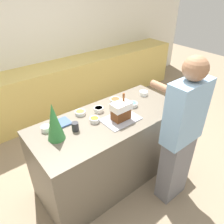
% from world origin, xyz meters
% --- Properties ---
extents(ground_plane, '(12.00, 12.00, 0.00)m').
position_xyz_m(ground_plane, '(0.00, 0.00, 0.00)').
color(ground_plane, gray).
extents(wall_back, '(8.00, 0.05, 2.60)m').
position_xyz_m(wall_back, '(0.00, 2.20, 1.30)').
color(wall_back, white).
rests_on(wall_back, ground_plane).
extents(back_cabinet_block, '(6.00, 0.60, 0.92)m').
position_xyz_m(back_cabinet_block, '(0.00, 1.88, 0.46)').
color(back_cabinet_block, '#DBBC60').
rests_on(back_cabinet_block, ground_plane).
extents(kitchen_island, '(1.76, 0.78, 0.92)m').
position_xyz_m(kitchen_island, '(0.00, 0.00, 0.46)').
color(kitchen_island, '#6B6051').
rests_on(kitchen_island, ground_plane).
extents(baking_tray, '(0.40, 0.28, 0.01)m').
position_xyz_m(baking_tray, '(0.08, -0.10, 0.92)').
color(baking_tray, '#9E9EA8').
rests_on(baking_tray, kitchen_island).
extents(gingerbread_house, '(0.21, 0.14, 0.28)m').
position_xyz_m(gingerbread_house, '(0.08, -0.10, 1.03)').
color(gingerbread_house, brown).
rests_on(gingerbread_house, baking_tray).
extents(decorative_tree, '(0.17, 0.17, 0.39)m').
position_xyz_m(decorative_tree, '(-0.62, 0.04, 1.11)').
color(decorative_tree, '#33843D').
rests_on(decorative_tree, kitchen_island).
extents(candy_bowl_near_tray_left, '(0.11, 0.11, 0.05)m').
position_xyz_m(candy_bowl_near_tray_left, '(-0.17, 0.04, 0.95)').
color(candy_bowl_near_tray_left, white).
rests_on(candy_bowl_near_tray_left, kitchen_island).
extents(candy_bowl_front_corner, '(0.12, 0.12, 0.04)m').
position_xyz_m(candy_bowl_front_corner, '(-0.21, 0.26, 0.94)').
color(candy_bowl_front_corner, silver).
rests_on(candy_bowl_front_corner, kitchen_island).
extents(candy_bowl_center_rear, '(0.11, 0.11, 0.05)m').
position_xyz_m(candy_bowl_center_rear, '(0.38, 0.02, 0.94)').
color(candy_bowl_center_rear, silver).
rests_on(candy_bowl_center_rear, kitchen_island).
extents(candy_bowl_near_tray_right, '(0.11, 0.11, 0.05)m').
position_xyz_m(candy_bowl_near_tray_right, '(-0.01, 0.18, 0.95)').
color(candy_bowl_near_tray_right, white).
rests_on(candy_bowl_near_tray_right, kitchen_island).
extents(candy_bowl_behind_tray, '(0.13, 0.13, 0.05)m').
position_xyz_m(candy_bowl_behind_tray, '(0.27, 0.23, 0.94)').
color(candy_bowl_behind_tray, silver).
rests_on(candy_bowl_behind_tray, kitchen_island).
extents(candy_bowl_far_right, '(0.10, 0.10, 0.05)m').
position_xyz_m(candy_bowl_far_right, '(-0.65, 0.21, 0.95)').
color(candy_bowl_far_right, white).
rests_on(candy_bowl_far_right, kitchen_island).
extents(candy_bowl_beside_tree, '(0.11, 0.11, 0.05)m').
position_xyz_m(candy_bowl_beside_tree, '(0.68, 0.14, 0.95)').
color(candy_bowl_beside_tree, white).
rests_on(candy_bowl_beside_tree, kitchen_island).
extents(cookbook, '(0.19, 0.16, 0.02)m').
position_xyz_m(cookbook, '(-0.47, 0.23, 0.93)').
color(cookbook, '#3F598C').
rests_on(cookbook, kitchen_island).
extents(mug, '(0.07, 0.07, 0.09)m').
position_xyz_m(mug, '(-0.41, 0.03, 0.97)').
color(mug, '#2D2D33').
rests_on(mug, kitchen_island).
extents(person, '(0.45, 0.56, 1.70)m').
position_xyz_m(person, '(0.41, -0.66, 0.88)').
color(person, slate).
rests_on(person, ground_plane).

